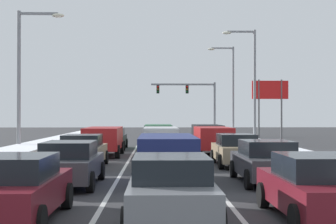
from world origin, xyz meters
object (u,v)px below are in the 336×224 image
object	(u,v)px
sedan_charcoal_left_lane_second	(70,163)
street_lamp_right_far	(230,84)
suv_black_right_lane_fifth	(207,134)
street_lamp_right_mid	(250,77)
suv_silver_center_lane_fourth	(161,138)
sedan_maroon_left_lane_nearest	(15,188)
sedan_tan_right_lane_third	(236,150)
sedan_black_left_lane_fifth	(112,138)
suv_red_left_lane_fourth	(103,139)
suv_red_right_lane_fourth	(213,138)
traffic_light_gantry	(195,97)
street_lamp_left_mid	(25,70)
sedan_tan_left_lane_third	(83,151)
suv_navy_center_lane_second	(167,154)
suv_green_center_lane_fifth	(158,134)
sedan_gray_center_lane_nearest	(171,189)
roadside_sign_right	(270,96)
sedan_maroon_right_lane_nearest	(317,187)
sedan_charcoal_right_lane_second	(266,161)
sedan_white_center_lane_third	(162,149)

from	to	relation	value
sedan_charcoal_left_lane_second	street_lamp_right_far	size ratio (longest dim) A/B	0.49
suv_black_right_lane_fifth	street_lamp_right_mid	distance (m)	6.40
suv_silver_center_lane_fourth	sedan_maroon_left_lane_nearest	distance (m)	18.51
street_lamp_right_far	sedan_tan_right_lane_third	bearing A→B (deg)	-97.93
sedan_black_left_lane_fifth	sedan_maroon_left_lane_nearest	bearing A→B (deg)	-90.30
suv_red_left_lane_fourth	suv_black_right_lane_fifth	bearing A→B (deg)	46.84
suv_red_right_lane_fourth	traffic_light_gantry	world-z (taller)	traffic_light_gantry
sedan_maroon_left_lane_nearest	street_lamp_left_mid	bearing A→B (deg)	103.82
sedan_tan_left_lane_third	street_lamp_right_mid	xyz separation A→B (m)	(10.87, 16.46, 4.64)
suv_navy_center_lane_second	street_lamp_left_mid	bearing A→B (deg)	126.12
suv_green_center_lane_fifth	suv_red_left_lane_fourth	xyz separation A→B (m)	(-3.25, -7.53, 0.00)
suv_red_right_lane_fourth	sedan_gray_center_lane_nearest	world-z (taller)	suv_red_right_lane_fourth
suv_red_left_lane_fourth	roadside_sign_right	world-z (taller)	roadside_sign_right
sedan_maroon_right_lane_nearest	sedan_maroon_left_lane_nearest	bearing A→B (deg)	179.99
sedan_maroon_right_lane_nearest	sedan_black_left_lane_fifth	distance (m)	24.75
sedan_maroon_right_lane_nearest	sedan_tan_right_lane_third	size ratio (longest dim) A/B	1.00
suv_silver_center_lane_fourth	street_lamp_right_mid	xyz separation A→B (m)	(7.24, 9.94, 4.39)
sedan_maroon_right_lane_nearest	suv_red_left_lane_fourth	xyz separation A→B (m)	(-6.73, 18.03, 0.25)
sedan_charcoal_right_lane_second	street_lamp_left_mid	bearing A→B (deg)	136.24
sedan_maroon_left_lane_nearest	suv_green_center_lane_fifth	bearing A→B (deg)	82.51
sedan_white_center_lane_third	suv_red_right_lane_fourth	bearing A→B (deg)	63.17
sedan_charcoal_right_lane_second	sedan_charcoal_left_lane_second	size ratio (longest dim) A/B	1.00
sedan_white_center_lane_third	sedan_maroon_left_lane_nearest	distance (m)	12.89
suv_green_center_lane_fifth	sedan_black_left_lane_fifth	world-z (taller)	suv_green_center_lane_fifth
sedan_gray_center_lane_nearest	traffic_light_gantry	bearing A→B (deg)	84.87
sedan_white_center_lane_third	suv_green_center_lane_fifth	distance (m)	13.16
sedan_charcoal_left_lane_second	street_lamp_right_far	bearing A→B (deg)	72.52
suv_silver_center_lane_fourth	suv_green_center_lane_fifth	bearing A→B (deg)	90.81
sedan_charcoal_right_lane_second	suv_black_right_lane_fifth	bearing A→B (deg)	90.28
suv_navy_center_lane_second	sedan_charcoal_left_lane_second	size ratio (longest dim) A/B	1.09
suv_black_right_lane_fifth	sedan_maroon_left_lane_nearest	bearing A→B (deg)	-105.37
suv_red_right_lane_fourth	sedan_charcoal_left_lane_second	world-z (taller)	suv_red_right_lane_fourth
suv_navy_center_lane_second	suv_green_center_lane_fifth	distance (m)	19.18
sedan_maroon_left_lane_nearest	traffic_light_gantry	bearing A→B (deg)	80.63
suv_black_right_lane_fifth	suv_red_left_lane_fourth	distance (m)	10.01
suv_red_right_lane_fourth	suv_navy_center_lane_second	world-z (taller)	same
sedan_black_left_lane_fifth	street_lamp_left_mid	xyz separation A→B (m)	(-4.31, -6.80, 4.18)
sedan_gray_center_lane_nearest	sedan_tan_left_lane_third	distance (m)	12.42
roadside_sign_right	street_lamp_left_mid	bearing A→B (deg)	-138.88
suv_black_right_lane_fifth	sedan_tan_left_lane_third	world-z (taller)	suv_black_right_lane_fifth
suv_silver_center_lane_fourth	sedan_maroon_left_lane_nearest	bearing A→B (deg)	-100.80
suv_silver_center_lane_fourth	suv_navy_center_lane_second	bearing A→B (deg)	-89.49
sedan_white_center_lane_third	suv_green_center_lane_fifth	world-z (taller)	suv_green_center_lane_fifth
sedan_gray_center_lane_nearest	suv_navy_center_lane_second	bearing A→B (deg)	89.41
sedan_charcoal_right_lane_second	roadside_sign_right	distance (m)	26.88
suv_red_left_lane_fourth	street_lamp_left_mid	size ratio (longest dim) A/B	0.59
sedan_maroon_right_lane_nearest	suv_red_left_lane_fourth	bearing A→B (deg)	110.45
traffic_light_gantry	sedan_charcoal_right_lane_second	bearing A→B (deg)	-90.94
sedan_white_center_lane_third	sedan_tan_left_lane_third	distance (m)	3.73
sedan_charcoal_left_lane_second	suv_silver_center_lane_fourth	bearing A→B (deg)	75.51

